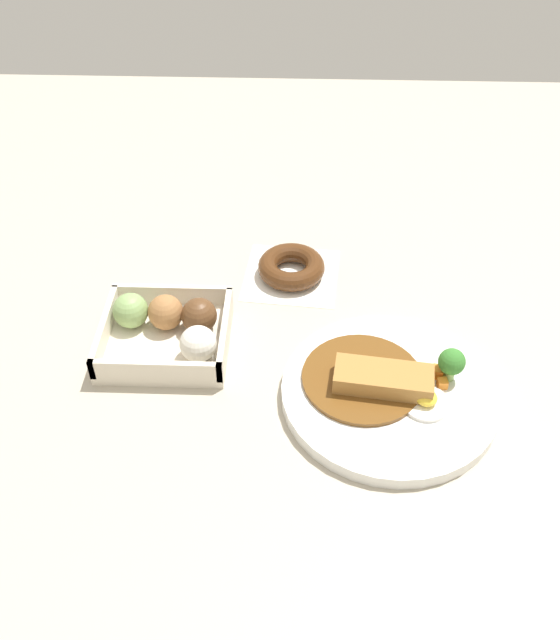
% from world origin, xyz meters
% --- Properties ---
extents(ground_plane, '(1.60, 1.60, 0.00)m').
position_xyz_m(ground_plane, '(0.00, 0.00, 0.00)').
color(ground_plane, '#B2A893').
extents(curry_plate, '(0.27, 0.27, 0.07)m').
position_xyz_m(curry_plate, '(-0.11, 0.16, 0.01)').
color(curry_plate, white).
rests_on(curry_plate, ground_plane).
extents(donut_box, '(0.17, 0.15, 0.06)m').
position_xyz_m(donut_box, '(0.18, 0.07, 0.02)').
color(donut_box, beige).
rests_on(donut_box, ground_plane).
extents(chocolate_ring_donut, '(0.15, 0.15, 0.03)m').
position_xyz_m(chocolate_ring_donut, '(0.02, -0.08, 0.02)').
color(chocolate_ring_donut, white).
rests_on(chocolate_ring_donut, ground_plane).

